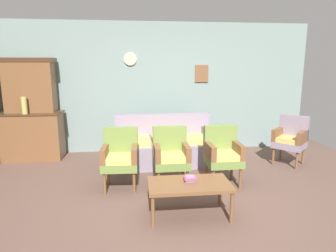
{
  "coord_description": "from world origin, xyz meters",
  "views": [
    {
      "loc": [
        -0.52,
        -3.62,
        1.81
      ],
      "look_at": [
        0.0,
        1.03,
        0.85
      ],
      "focal_mm": 31.39,
      "sensor_mm": 36.0,
      "label": 1
    }
  ],
  "objects_px": {
    "side_cabinet": "(33,136)",
    "coffee_table": "(189,186)",
    "armchair_row_middle": "(120,156)",
    "armchair_near_couch_end": "(171,154)",
    "armchair_near_cabinet": "(223,153)",
    "floral_couch": "(165,146)",
    "vase_on_cabinet": "(24,105)",
    "wingback_chair_by_fireplace": "(291,138)",
    "book_stack_on_table": "(190,178)"
  },
  "relations": [
    {
      "from": "side_cabinet",
      "to": "coffee_table",
      "type": "xyz_separation_m",
      "value": [
        2.64,
        -2.58,
        -0.09
      ]
    },
    {
      "from": "armchair_row_middle",
      "to": "armchair_near_couch_end",
      "type": "distance_m",
      "value": 0.76
    },
    {
      "from": "armchair_near_cabinet",
      "to": "floral_couch",
      "type": "bearing_deg",
      "value": 126.55
    },
    {
      "from": "floral_couch",
      "to": "armchair_near_cabinet",
      "type": "bearing_deg",
      "value": -53.45
    },
    {
      "from": "side_cabinet",
      "to": "coffee_table",
      "type": "distance_m",
      "value": 3.69
    },
    {
      "from": "vase_on_cabinet",
      "to": "armchair_near_couch_end",
      "type": "height_order",
      "value": "vase_on_cabinet"
    },
    {
      "from": "floral_couch",
      "to": "coffee_table",
      "type": "bearing_deg",
      "value": -87.2
    },
    {
      "from": "armchair_near_couch_end",
      "to": "wingback_chair_by_fireplace",
      "type": "distance_m",
      "value": 2.46
    },
    {
      "from": "side_cabinet",
      "to": "armchair_near_cabinet",
      "type": "height_order",
      "value": "side_cabinet"
    },
    {
      "from": "vase_on_cabinet",
      "to": "armchair_row_middle",
      "type": "distance_m",
      "value": 2.39
    },
    {
      "from": "book_stack_on_table",
      "to": "armchair_near_cabinet",
      "type": "bearing_deg",
      "value": 52.77
    },
    {
      "from": "coffee_table",
      "to": "side_cabinet",
      "type": "bearing_deg",
      "value": 135.68
    },
    {
      "from": "vase_on_cabinet",
      "to": "floral_couch",
      "type": "height_order",
      "value": "vase_on_cabinet"
    },
    {
      "from": "vase_on_cabinet",
      "to": "coffee_table",
      "type": "bearing_deg",
      "value": -41.71
    },
    {
      "from": "armchair_near_cabinet",
      "to": "armchair_row_middle",
      "type": "bearing_deg",
      "value": 179.38
    },
    {
      "from": "vase_on_cabinet",
      "to": "book_stack_on_table",
      "type": "xyz_separation_m",
      "value": [
        2.7,
        -2.34,
        -0.63
      ]
    },
    {
      "from": "armchair_near_couch_end",
      "to": "armchair_near_cabinet",
      "type": "relative_size",
      "value": 1.0
    },
    {
      "from": "side_cabinet",
      "to": "book_stack_on_table",
      "type": "bearing_deg",
      "value": -43.62
    },
    {
      "from": "vase_on_cabinet",
      "to": "armchair_near_cabinet",
      "type": "bearing_deg",
      "value": -23.3
    },
    {
      "from": "vase_on_cabinet",
      "to": "armchair_row_middle",
      "type": "height_order",
      "value": "vase_on_cabinet"
    },
    {
      "from": "side_cabinet",
      "to": "coffee_table",
      "type": "bearing_deg",
      "value": -44.32
    },
    {
      "from": "side_cabinet",
      "to": "wingback_chair_by_fireplace",
      "type": "bearing_deg",
      "value": -10.0
    },
    {
      "from": "floral_couch",
      "to": "armchair_near_couch_end",
      "type": "relative_size",
      "value": 2.07
    },
    {
      "from": "armchair_near_couch_end",
      "to": "coffee_table",
      "type": "bearing_deg",
      "value": -83.56
    },
    {
      "from": "vase_on_cabinet",
      "to": "book_stack_on_table",
      "type": "bearing_deg",
      "value": -40.97
    },
    {
      "from": "floral_couch",
      "to": "book_stack_on_table",
      "type": "distance_m",
      "value": 1.97
    },
    {
      "from": "armchair_near_cabinet",
      "to": "book_stack_on_table",
      "type": "xyz_separation_m",
      "value": [
        -0.68,
        -0.89,
        -0.04
      ]
    },
    {
      "from": "armchair_row_middle",
      "to": "armchair_near_cabinet",
      "type": "distance_m",
      "value": 1.56
    },
    {
      "from": "side_cabinet",
      "to": "armchair_row_middle",
      "type": "xyz_separation_m",
      "value": [
        1.77,
        -1.63,
        0.03
      ]
    },
    {
      "from": "floral_couch",
      "to": "book_stack_on_table",
      "type": "xyz_separation_m",
      "value": [
        0.12,
        -1.96,
        0.13
      ]
    },
    {
      "from": "armchair_near_cabinet",
      "to": "coffee_table",
      "type": "height_order",
      "value": "armchair_near_cabinet"
    },
    {
      "from": "wingback_chair_by_fireplace",
      "to": "book_stack_on_table",
      "type": "xyz_separation_m",
      "value": [
        -2.21,
        -1.67,
        -0.04
      ]
    },
    {
      "from": "armchair_near_cabinet",
      "to": "wingback_chair_by_fireplace",
      "type": "height_order",
      "value": "same"
    },
    {
      "from": "wingback_chair_by_fireplace",
      "to": "coffee_table",
      "type": "height_order",
      "value": "wingback_chair_by_fireplace"
    },
    {
      "from": "side_cabinet",
      "to": "coffee_table",
      "type": "height_order",
      "value": "side_cabinet"
    },
    {
      "from": "armchair_near_couch_end",
      "to": "wingback_chair_by_fireplace",
      "type": "xyz_separation_m",
      "value": [
        2.34,
        0.78,
        0.0
      ]
    },
    {
      "from": "floral_couch",
      "to": "coffee_table",
      "type": "relative_size",
      "value": 1.86
    },
    {
      "from": "armchair_near_couch_end",
      "to": "side_cabinet",
      "type": "bearing_deg",
      "value": 147.13
    },
    {
      "from": "book_stack_on_table",
      "to": "armchair_row_middle",
      "type": "bearing_deg",
      "value": 134.37
    },
    {
      "from": "armchair_row_middle",
      "to": "coffee_table",
      "type": "xyz_separation_m",
      "value": [
        0.87,
        -0.95,
        -0.12
      ]
    },
    {
      "from": "side_cabinet",
      "to": "wingback_chair_by_fireplace",
      "type": "height_order",
      "value": "side_cabinet"
    },
    {
      "from": "vase_on_cabinet",
      "to": "floral_couch",
      "type": "bearing_deg",
      "value": -8.48
    },
    {
      "from": "side_cabinet",
      "to": "armchair_near_couch_end",
      "type": "relative_size",
      "value": 1.28
    },
    {
      "from": "side_cabinet",
      "to": "wingback_chair_by_fireplace",
      "type": "distance_m",
      "value": 4.95
    },
    {
      "from": "armchair_row_middle",
      "to": "armchair_near_couch_end",
      "type": "height_order",
      "value": "same"
    },
    {
      "from": "floral_couch",
      "to": "armchair_row_middle",
      "type": "distance_m",
      "value": 1.32
    },
    {
      "from": "vase_on_cabinet",
      "to": "side_cabinet",
      "type": "bearing_deg",
      "value": 78.0
    },
    {
      "from": "side_cabinet",
      "to": "vase_on_cabinet",
      "type": "bearing_deg",
      "value": -102.0
    },
    {
      "from": "armchair_near_couch_end",
      "to": "wingback_chair_by_fireplace",
      "type": "bearing_deg",
      "value": 18.42
    },
    {
      "from": "side_cabinet",
      "to": "wingback_chair_by_fireplace",
      "type": "relative_size",
      "value": 1.28
    }
  ]
}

